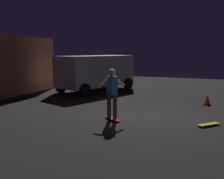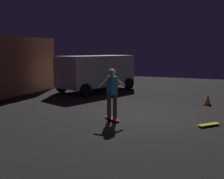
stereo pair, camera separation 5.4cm
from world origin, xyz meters
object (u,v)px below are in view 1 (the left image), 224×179
Objects in this scene: parked_van at (96,71)px; skateboard_spare at (209,124)px; traffic_cone at (207,100)px; skateboard_ridden at (112,119)px; skater at (112,90)px.

skateboard_spare is (-5.34, -6.44, -1.11)m from parked_van.
traffic_cone reaches higher than skateboard_spare.
traffic_cone is at bearing -35.78° from skateboard_ridden.
skateboard_ridden is 1.02× the size of skateboard_spare.
skateboard_spare is at bearing -176.23° from traffic_cone.
skateboard_ridden and skateboard_spare have the same top height.
parked_van is 6.73m from skater.
skateboard_ridden is 1.57× the size of traffic_cone.
parked_van is 6.89× the size of skateboard_ridden.
traffic_cone is (3.94, -2.84, -0.83)m from skater.
skater is (-5.82, -3.37, -0.12)m from parked_van.
skater is 3.63× the size of traffic_cone.
parked_van is 6.56m from traffic_cone.
skater is at bearing -149.92° from parked_van.
skateboard_ridden is at bearing 98.95° from skateboard_spare.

